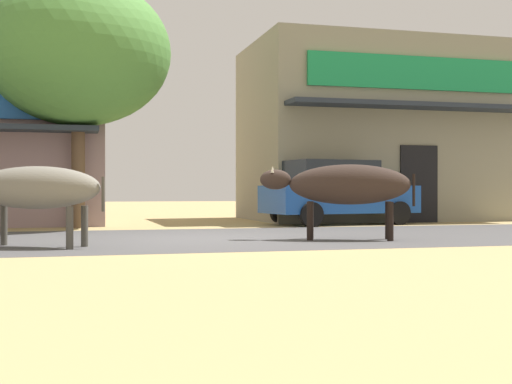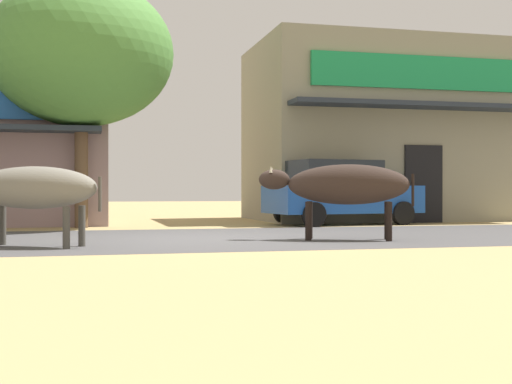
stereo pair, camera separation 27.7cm
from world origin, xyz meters
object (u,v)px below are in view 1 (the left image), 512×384
at_px(cow_near_brown, 32,188).
at_px(cow_far_dark, 346,185).
at_px(roadside_tree, 78,53).
at_px(parked_hatchback_car, 336,192).

height_order(cow_near_brown, cow_far_dark, cow_far_dark).
relative_size(cow_near_brown, cow_far_dark, 0.98).
relative_size(roadside_tree, cow_near_brown, 2.23).
distance_m(parked_hatchback_car, cow_far_dark, 5.50).
bearing_deg(roadside_tree, cow_far_dark, -48.99).
relative_size(roadside_tree, parked_hatchback_car, 1.43).
distance_m(roadside_tree, cow_far_dark, 7.62).
relative_size(parked_hatchback_car, cow_far_dark, 1.53).
height_order(roadside_tree, parked_hatchback_car, roadside_tree).
bearing_deg(parked_hatchback_car, cow_far_dark, -109.97).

